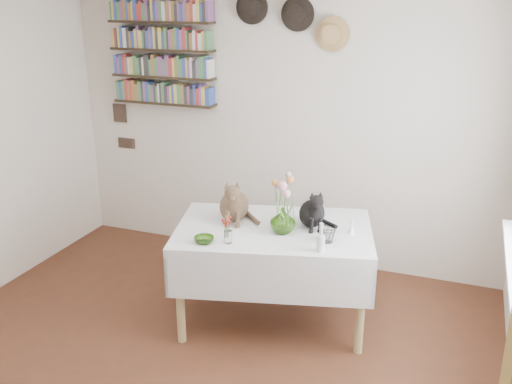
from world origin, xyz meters
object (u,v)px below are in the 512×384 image
at_px(dining_table, 273,251).
at_px(tabby_cat, 234,198).
at_px(black_cat, 312,206).
at_px(bookshelf_unit, 162,54).
at_px(flower_vase, 283,220).

xyz_separation_m(dining_table, tabby_cat, (-0.33, 0.04, 0.36)).
bearing_deg(tabby_cat, dining_table, -24.96).
distance_m(dining_table, black_cat, 0.44).
bearing_deg(bookshelf_unit, dining_table, -35.34).
height_order(tabby_cat, bookshelf_unit, bookshelf_unit).
distance_m(dining_table, bookshelf_unit, 2.16).
height_order(black_cat, bookshelf_unit, bookshelf_unit).
height_order(dining_table, flower_vase, flower_vase).
relative_size(flower_vase, bookshelf_unit, 0.19).
bearing_deg(black_cat, tabby_cat, 159.53).
height_order(black_cat, flower_vase, black_cat).
relative_size(tabby_cat, bookshelf_unit, 0.35).
bearing_deg(flower_vase, black_cat, 50.38).
distance_m(tabby_cat, bookshelf_unit, 1.73).
relative_size(dining_table, flower_vase, 8.48).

